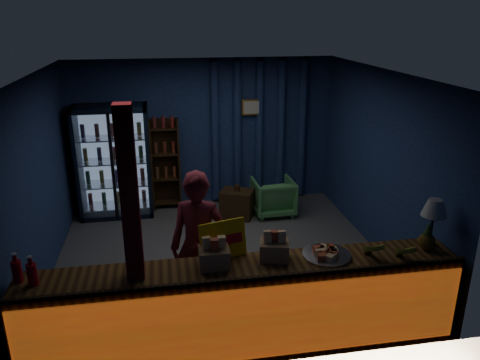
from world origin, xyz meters
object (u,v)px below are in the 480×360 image
(shopkeeper, at_px, (199,248))
(green_chair, at_px, (273,197))
(table_lamp, at_px, (434,210))
(pastry_tray, at_px, (327,254))

(shopkeeper, distance_m, green_chair, 3.13)
(green_chair, xyz_separation_m, table_lamp, (0.95, -3.19, 1.04))
(green_chair, bearing_deg, pastry_tray, 83.93)
(green_chair, bearing_deg, table_lamp, 104.62)
(shopkeeper, height_order, green_chair, shopkeeper)
(pastry_tray, distance_m, table_lamp, 1.25)
(table_lamp, bearing_deg, shopkeeper, 168.40)
(green_chair, distance_m, table_lamp, 3.49)
(green_chair, relative_size, pastry_tray, 1.38)
(shopkeeper, distance_m, table_lamp, 2.55)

